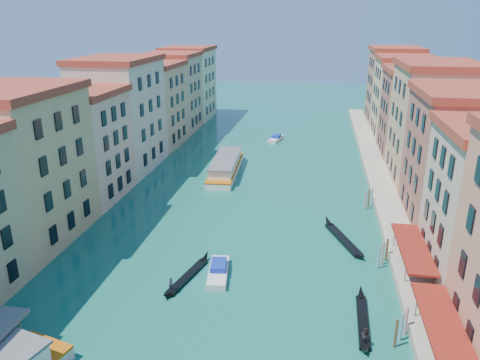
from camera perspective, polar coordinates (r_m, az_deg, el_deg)
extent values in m
cube|color=tan|center=(65.17, -25.20, 1.08)|extent=(12.00, 17.00, 19.00)
cube|color=maroon|center=(63.09, -26.49, 9.73)|extent=(12.80, 17.40, 1.00)
cube|color=#DAA688|center=(78.14, -18.84, 3.74)|extent=(12.00, 14.00, 16.50)
cube|color=maroon|center=(76.42, -19.55, 10.06)|extent=(12.80, 14.40, 1.00)
cube|color=#C5B59A|center=(91.73, -14.34, 7.49)|extent=(12.00, 18.00, 20.00)
cube|color=maroon|center=(90.28, -14.90, 14.02)|extent=(12.80, 18.40, 1.00)
cube|color=tan|center=(107.44, -10.70, 8.73)|extent=(12.00, 16.00, 17.50)
cube|color=maroon|center=(106.19, -11.01, 13.64)|extent=(12.80, 16.40, 1.00)
cube|color=tan|center=(121.82, -8.22, 10.32)|extent=(12.00, 15.00, 18.50)
cube|color=maroon|center=(120.72, -8.45, 14.90)|extent=(12.80, 15.40, 1.00)
cube|color=beige|center=(136.96, -6.20, 11.49)|extent=(12.00, 17.00, 19.00)
cube|color=maroon|center=(135.98, -6.36, 15.66)|extent=(12.80, 17.40, 1.00)
cube|color=#9E5343|center=(70.56, 25.08, 1.96)|extent=(12.00, 16.00, 18.00)
cube|color=maroon|center=(68.64, 26.20, 9.55)|extent=(12.80, 16.40, 1.00)
cube|color=tan|center=(86.30, 22.39, 5.92)|extent=(12.00, 18.00, 20.00)
cube|color=maroon|center=(84.75, 23.31, 12.82)|extent=(12.80, 18.40, 1.00)
cube|color=#965241|center=(102.36, 20.43, 7.35)|extent=(12.00, 15.00, 17.50)
cube|color=maroon|center=(101.05, 21.05, 12.47)|extent=(12.80, 15.40, 1.00)
cube|color=tan|center=(117.30, 19.15, 9.13)|extent=(12.00, 16.00, 18.50)
cube|color=maroon|center=(116.15, 19.69, 13.85)|extent=(12.80, 16.40, 1.00)
cube|color=#A56E55|center=(133.34, 18.10, 10.57)|extent=(12.00, 17.00, 19.50)
cube|color=maroon|center=(132.35, 18.57, 14.94)|extent=(12.80, 17.40, 1.00)
cube|color=#A29B82|center=(81.73, 16.95, -1.11)|extent=(4.00, 140.00, 1.00)
cube|color=maroon|center=(44.19, 23.91, -16.78)|extent=(3.20, 15.30, 0.25)
cylinder|color=#5E5E60|center=(48.77, 20.62, -14.77)|extent=(0.12, 0.12, 3.00)
cube|color=maroon|center=(57.17, 20.36, -7.75)|extent=(3.20, 12.60, 0.25)
cylinder|color=#5E5E60|center=(53.95, 19.46, -11.13)|extent=(0.12, 0.12, 3.00)
cylinder|color=#5E5E60|center=(61.27, 18.24, -7.20)|extent=(0.12, 0.12, 3.00)
cylinder|color=#512C1C|center=(45.54, 18.44, -17.46)|extent=(0.24, 0.24, 3.20)
cylinder|color=#512C1C|center=(46.45, 19.03, -16.74)|extent=(0.24, 0.24, 3.20)
cylinder|color=#512C1C|center=(47.36, 19.58, -16.03)|extent=(0.24, 0.24, 3.20)
cylinder|color=#512C1C|center=(57.30, 16.49, -9.15)|extent=(0.24, 0.24, 3.20)
cylinder|color=#512C1C|center=(58.26, 16.98, -8.70)|extent=(0.24, 0.24, 3.20)
cylinder|color=#512C1C|center=(59.23, 17.45, -8.27)|extent=(0.24, 0.24, 3.20)
cylinder|color=#512C1C|center=(73.58, 15.01, -2.53)|extent=(0.24, 0.24, 3.20)
cylinder|color=#512C1C|center=(74.58, 15.41, -2.27)|extent=(0.24, 0.24, 3.20)
cylinder|color=#512C1C|center=(75.57, 15.79, -2.02)|extent=(0.24, 0.24, 3.20)
cube|color=white|center=(88.18, -1.74, 1.29)|extent=(5.43, 19.99, 1.19)
cube|color=white|center=(87.79, -1.75, 2.09)|extent=(4.74, 16.01, 1.58)
cube|color=#5E5E60|center=(87.52, -1.75, 2.68)|extent=(5.06, 16.52, 0.25)
cube|color=#C25E0B|center=(88.01, -1.74, 1.63)|extent=(5.48, 19.99, 0.25)
cube|color=black|center=(53.96, -6.43, -11.63)|extent=(2.91, 8.08, 0.40)
cone|color=black|center=(57.19, -4.20, -9.26)|extent=(1.22, 1.94, 1.51)
cone|color=black|center=(50.61, -9.02, -13.72)|extent=(1.14, 1.64, 1.33)
imported|color=#26232D|center=(51.00, -8.41, -12.49)|extent=(0.64, 0.50, 1.55)
cube|color=black|center=(48.29, 14.73, -16.32)|extent=(1.24, 8.27, 0.41)
cone|color=black|center=(51.91, 14.52, -13.09)|extent=(0.88, 1.86, 1.54)
cone|color=black|center=(44.47, 15.07, -19.45)|extent=(0.87, 1.55, 1.35)
imported|color=#2B2224|center=(44.92, 15.07, -17.89)|extent=(0.78, 0.62, 1.58)
cube|color=black|center=(63.16, 12.46, -7.10)|extent=(4.62, 9.11, 0.47)
cone|color=black|center=(67.26, 10.64, -4.91)|extent=(1.66, 2.29, 1.75)
cone|color=black|center=(58.91, 14.61, -9.00)|extent=(1.53, 1.96, 1.54)
cube|color=silver|center=(54.13, -2.67, -11.19)|extent=(2.92, 6.87, 0.76)
cube|color=#132EA1|center=(54.21, -2.63, -10.32)|extent=(2.06, 3.05, 0.67)
cube|color=silver|center=(111.63, 4.38, 4.99)|extent=(3.41, 6.69, 0.73)
cube|color=#132EA1|center=(111.89, 4.46, 5.36)|extent=(2.23, 3.05, 0.64)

